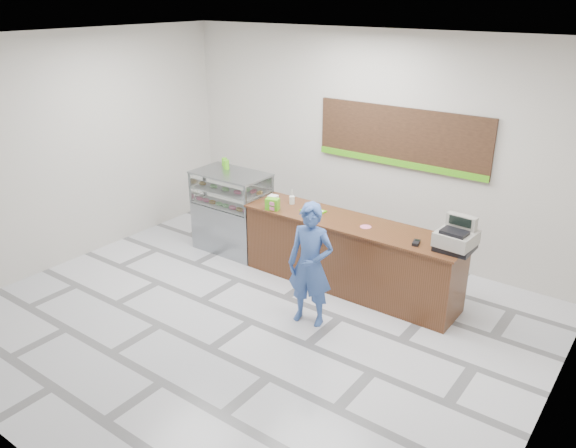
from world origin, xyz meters
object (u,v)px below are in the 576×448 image
Objects in this scene: display_case at (232,211)px; customer at (310,265)px; sales_counter at (349,255)px; serving_tray at (313,211)px; cash_register at (457,238)px.

customer reaches higher than display_case.
serving_tray is at bearing 178.63° from sales_counter.
display_case is 2.73× the size of cash_register.
cash_register is (1.50, -0.01, 0.67)m from sales_counter.
cash_register reaches higher than serving_tray.
cash_register is at bearing -0.18° from display_case.
sales_counter is 2.23m from display_case.
display_case is (-2.22, -0.00, 0.16)m from sales_counter.
serving_tray reaches higher than sales_counter.
cash_register is 1.40× the size of serving_tray.
serving_tray is at bearing -176.98° from cash_register.
sales_counter is 1.12m from customer.
serving_tray is 0.21× the size of customer.
cash_register is (3.72, -0.01, 0.51)m from display_case.
display_case is 3.75m from cash_register.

